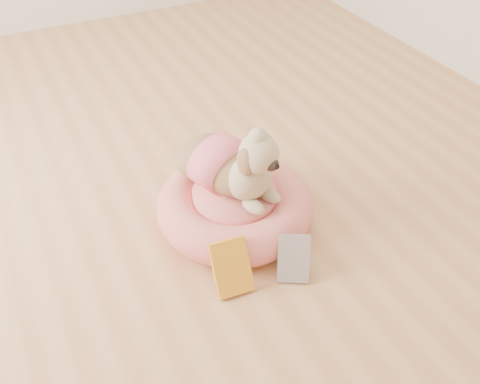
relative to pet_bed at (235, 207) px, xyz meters
name	(u,v)px	position (x,y,z in m)	size (l,w,h in m)	color
floor	(180,207)	(-0.18, 0.19, -0.08)	(4.50, 4.50, 0.00)	tan
pet_bed	(235,207)	(0.00, 0.00, 0.00)	(0.64, 0.64, 0.17)	#F25E6E
dog	(232,153)	(0.00, 0.02, 0.26)	(0.33, 0.47, 0.35)	brown
book_yellow	(232,267)	(-0.16, -0.31, 0.01)	(0.14, 0.03, 0.21)	yellow
book_white	(294,258)	(0.07, -0.36, 0.00)	(0.12, 0.02, 0.18)	white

